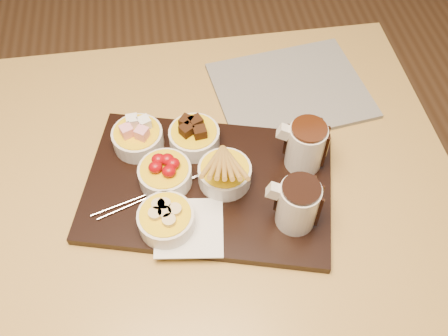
{
  "coord_description": "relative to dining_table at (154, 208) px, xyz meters",
  "views": [
    {
      "loc": [
        0.07,
        -0.56,
        1.55
      ],
      "look_at": [
        0.14,
        -0.03,
        0.81
      ],
      "focal_mm": 40.0,
      "sensor_mm": 36.0,
      "label": 1
    }
  ],
  "objects": [
    {
      "name": "ground",
      "position": [
        0.0,
        0.0,
        -0.65
      ],
      "size": [
        5.0,
        5.0,
        0.0
      ],
      "primitive_type": "plane",
      "color": "brown",
      "rests_on": "ground"
    },
    {
      "name": "dining_table",
      "position": [
        0.0,
        0.0,
        0.0
      ],
      "size": [
        1.2,
        0.8,
        0.75
      ],
      "color": "#B79044",
      "rests_on": "ground"
    },
    {
      "name": "serving_board",
      "position": [
        0.11,
        -0.03,
        0.11
      ],
      "size": [
        0.52,
        0.41,
        0.02
      ],
      "primitive_type": "cube",
      "rotation": [
        0.0,
        0.0,
        -0.27
      ],
      "color": "black",
      "rests_on": "dining_table"
    },
    {
      "name": "napkin",
      "position": [
        0.07,
        -0.12,
        0.12
      ],
      "size": [
        0.13,
        0.13,
        0.0
      ],
      "primitive_type": "cube",
      "rotation": [
        0.0,
        0.0,
        -0.13
      ],
      "color": "white",
      "rests_on": "serving_board"
    },
    {
      "name": "bowl_marshmallows",
      "position": [
        -0.01,
        0.08,
        0.14
      ],
      "size": [
        0.1,
        0.1,
        0.04
      ],
      "primitive_type": "cylinder",
      "color": "silver",
      "rests_on": "serving_board"
    },
    {
      "name": "bowl_cake",
      "position": [
        0.1,
        0.07,
        0.14
      ],
      "size": [
        0.1,
        0.1,
        0.04
      ],
      "primitive_type": "cylinder",
      "color": "silver",
      "rests_on": "serving_board"
    },
    {
      "name": "bowl_strawberries",
      "position": [
        0.04,
        -0.01,
        0.14
      ],
      "size": [
        0.1,
        0.1,
        0.04
      ],
      "primitive_type": "cylinder",
      "color": "silver",
      "rests_on": "serving_board"
    },
    {
      "name": "bowl_biscotti",
      "position": [
        0.15,
        -0.03,
        0.14
      ],
      "size": [
        0.1,
        0.1,
        0.04
      ],
      "primitive_type": "cylinder",
      "color": "silver",
      "rests_on": "serving_board"
    },
    {
      "name": "bowl_bananas",
      "position": [
        0.03,
        -0.11,
        0.14
      ],
      "size": [
        0.1,
        0.1,
        0.04
      ],
      "primitive_type": "cylinder",
      "color": "silver",
      "rests_on": "serving_board"
    },
    {
      "name": "pitcher_dark_chocolate",
      "position": [
        0.26,
        -0.13,
        0.17
      ],
      "size": [
        0.09,
        0.09,
        0.1
      ],
      "primitive_type": "cylinder",
      "rotation": [
        0.0,
        0.0,
        -0.27
      ],
      "color": "silver",
      "rests_on": "serving_board"
    },
    {
      "name": "pitcher_milk_chocolate",
      "position": [
        0.3,
        -0.01,
        0.17
      ],
      "size": [
        0.09,
        0.09,
        0.1
      ],
      "primitive_type": "cylinder",
      "rotation": [
        0.0,
        0.0,
        -0.27
      ],
      "color": "silver",
      "rests_on": "serving_board"
    },
    {
      "name": "fondue_skewers",
      "position": [
        0.02,
        -0.04,
        0.12
      ],
      "size": [
        0.1,
        0.26,
        0.01
      ],
      "primitive_type": null,
      "rotation": [
        0.0,
        0.0,
        -1.28
      ],
      "color": "silver",
      "rests_on": "serving_board"
    },
    {
      "name": "newspaper",
      "position": [
        0.33,
        0.2,
        0.1
      ],
      "size": [
        0.35,
        0.3,
        0.01
      ],
      "primitive_type": "cube",
      "rotation": [
        0.0,
        0.0,
        0.14
      ],
      "color": "beige",
      "rests_on": "dining_table"
    }
  ]
}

